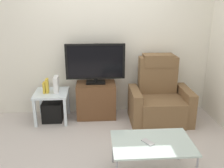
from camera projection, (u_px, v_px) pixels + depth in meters
ground_plane at (107, 141)px, 3.66m from camera, size 6.40×6.40×0.00m
wall_back at (104, 39)px, 4.32m from camera, size 6.40×0.06×2.60m
tv_stand at (96, 100)px, 4.36m from camera, size 0.66×0.43×0.60m
television at (95, 63)px, 4.18m from camera, size 0.98×0.20×0.67m
recliner_armchair at (159, 99)px, 4.22m from camera, size 0.98×0.78×1.08m
side_table at (52, 97)px, 4.19m from camera, size 0.54×0.54×0.50m
subwoofer_box at (53, 111)px, 4.26m from camera, size 0.33×0.33×0.33m
book_leftmost at (44, 88)px, 4.11m from camera, size 0.04×0.11×0.18m
book_middle at (47, 86)px, 4.10m from camera, size 0.04×0.11×0.24m
game_console at (56, 84)px, 4.13m from camera, size 0.07×0.20×0.26m
coffee_table at (152, 144)px, 2.83m from camera, size 0.90×0.60×0.43m
cell_phone at (148, 142)px, 2.82m from camera, size 0.14×0.16×0.01m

